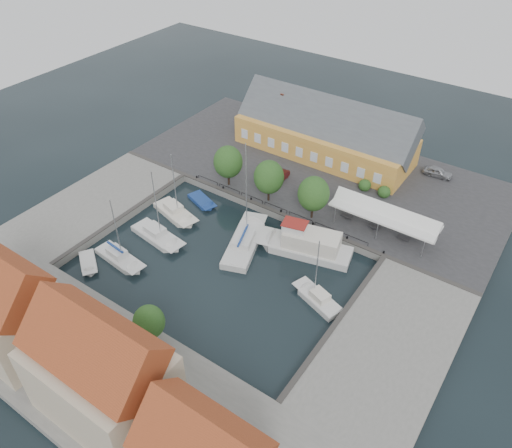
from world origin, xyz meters
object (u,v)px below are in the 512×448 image
Objects in this scene: east_boat_b at (318,300)px; launch_nw at (202,202)px; warehouse at (322,132)px; center_sailboat at (245,243)px; car_red at (280,177)px; car_silver at (438,172)px; west_boat_d at (120,259)px; tent_canopy at (384,215)px; west_boat_c at (157,237)px; trawler at (306,246)px; launch_sw at (89,264)px; west_boat_b at (175,213)px.

launch_nw is (-23.14, 7.46, -0.17)m from east_boat_b.
center_sailboat is (2.81, -25.26, -4.07)m from warehouse.
car_red is 0.27× the size of center_sailboat.
west_boat_d is at bearing 142.22° from car_silver.
car_silver reaches higher than car_red.
warehouse is at bearing 140.14° from tent_canopy.
west_boat_c reaches higher than car_red.
car_silver is 0.42× the size of west_boat_d.
car_silver is (1.55, 17.19, -1.95)m from tent_canopy.
tent_canopy is (16.60, -13.86, -0.74)m from warehouse.
center_sailboat reaches higher than trawler.
launch_sw is (-10.96, -39.16, -4.34)m from warehouse.
west_boat_d is (0.62, -10.98, 0.01)m from west_boat_b.
warehouse is 1.92× the size of center_sailboat.
west_boat_d reaches higher than launch_nw.
west_boat_b is at bearing 81.48° from launch_sw.
center_sailboat is 11.58m from west_boat_c.
west_boat_d is (-18.29, -14.60, -0.75)m from trawler.
warehouse is at bearing 70.74° from west_boat_b.
east_boat_b reaches higher than launch_sw.
car_silver is 1.09× the size of car_red.
launch_sw is 0.90× the size of launch_nw.
west_boat_c is at bearing -153.43° from trawler.
east_boat_b is (16.12, -17.25, -1.39)m from car_red.
car_red reaches higher than launch_sw.
west_boat_b is at bearing -178.82° from center_sailboat.
east_boat_b is 28.40m from launch_sw.
east_boat_b is at bearing -17.87° from launch_nw.
car_red is at bearing 73.33° from west_boat_d.
east_boat_b is at bearing -50.99° from trawler.
launch_sw is (-20.96, -17.28, -0.93)m from trawler.
west_boat_c is 5.93m from west_boat_d.
trawler is 27.18m from launch_sw.
center_sailboat is (3.55, -13.99, -1.29)m from car_red.
west_boat_c is (-6.71, -19.34, -1.39)m from car_red.
tent_canopy is at bearing 50.58° from trawler.
launch_nw is at bearing 75.57° from west_boat_b.
tent_canopy is 3.25× the size of car_silver.
west_boat_c reaches higher than east_boat_b.
launch_nw is at bearing -163.53° from tent_canopy.
warehouse is 25.74m from center_sailboat.
west_boat_c reaches higher than tent_canopy.
warehouse is at bearing 69.75° from launch_nw.
launch_nw is at bearing 177.34° from trawler.
car_silver is 23.87m from car_red.
west_boat_d is at bearing -134.68° from center_sailboat.
car_silver is at bearing 84.85° from tent_canopy.
launch_sw is 18.38m from launch_nw.
car_red is (-17.34, 2.59, -2.03)m from tent_canopy.
west_boat_c reaches higher than launch_sw.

